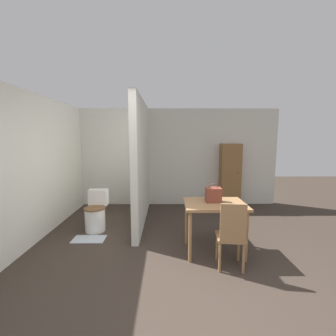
# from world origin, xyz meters

# --- Properties ---
(ground_plane) EXTENTS (16.00, 16.00, 0.00)m
(ground_plane) POSITION_xyz_m (0.00, 0.00, 0.00)
(ground_plane) COLOR #382D26
(wall_back) EXTENTS (5.57, 0.12, 2.50)m
(wall_back) POSITION_xyz_m (0.00, 3.73, 1.25)
(wall_back) COLOR silver
(wall_back) RESTS_ON ground_plane
(wall_left) EXTENTS (0.12, 4.67, 2.50)m
(wall_left) POSITION_xyz_m (-2.35, 1.83, 1.25)
(wall_left) COLOR silver
(wall_left) RESTS_ON ground_plane
(partition_wall) EXTENTS (0.12, 2.37, 2.50)m
(partition_wall) POSITION_xyz_m (-0.61, 2.48, 1.25)
(partition_wall) COLOR silver
(partition_wall) RESTS_ON ground_plane
(dining_table) EXTENTS (0.92, 0.68, 0.78)m
(dining_table) POSITION_xyz_m (0.63, 1.12, 0.67)
(dining_table) COLOR #997047
(dining_table) RESTS_ON ground_plane
(wooden_chair) EXTENTS (0.40, 0.40, 0.93)m
(wooden_chair) POSITION_xyz_m (0.76, 0.65, 0.49)
(wooden_chair) COLOR #997047
(wooden_chair) RESTS_ON ground_plane
(toilet) EXTENTS (0.39, 0.54, 0.75)m
(toilet) POSITION_xyz_m (-1.45, 1.99, 0.32)
(toilet) COLOR white
(toilet) RESTS_ON ground_plane
(handbag) EXTENTS (0.23, 0.18, 0.29)m
(handbag) POSITION_xyz_m (0.62, 1.18, 0.89)
(handbag) COLOR brown
(handbag) RESTS_ON dining_table
(wooden_cabinet) EXTENTS (0.50, 0.37, 1.61)m
(wooden_cabinet) POSITION_xyz_m (1.53, 3.48, 0.81)
(wooden_cabinet) COLOR brown
(wooden_cabinet) RESTS_ON ground_plane
(bath_mat) EXTENTS (0.55, 0.31, 0.01)m
(bath_mat) POSITION_xyz_m (-1.45, 1.56, 0.01)
(bath_mat) COLOR #B2BCC6
(bath_mat) RESTS_ON ground_plane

